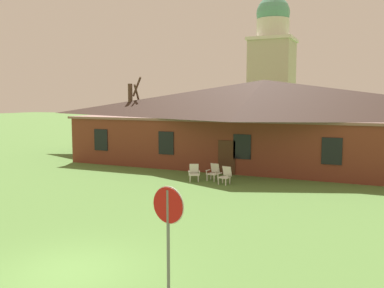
{
  "coord_description": "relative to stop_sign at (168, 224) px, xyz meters",
  "views": [
    {
      "loc": [
        7.45,
        -8.5,
        4.66
      ],
      "look_at": [
        -0.49,
        9.26,
        2.53
      ],
      "focal_mm": 39.11,
      "sensor_mm": 36.0,
      "label": 1
    }
  ],
  "objects": [
    {
      "name": "ground_plane",
      "position": [
        -3.52,
        0.94,
        -2.03
      ],
      "size": [
        200.0,
        200.0,
        0.0
      ],
      "primitive_type": "plane",
      "color": "#517A38"
    },
    {
      "name": "brick_building",
      "position": [
        -3.52,
        21.52,
        1.0
      ],
      "size": [
        26.84,
        10.4,
        5.96
      ],
      "color": "brown",
      "rests_on": "ground"
    },
    {
      "name": "dome_tower",
      "position": [
        -7.88,
        42.08,
        5.84
      ],
      "size": [
        5.18,
        5.18,
        17.39
      ],
      "color": "#BCB29E",
      "rests_on": "ground"
    },
    {
      "name": "stop_sign",
      "position": [
        0.0,
        0.0,
        0.0
      ],
      "size": [
        0.79,
        0.19,
        2.85
      ],
      "color": "slate",
      "rests_on": "ground"
    },
    {
      "name": "lawn_chair_by_porch",
      "position": [
        -5.49,
        13.78,
        -1.53
      ],
      "size": [
        0.8,
        0.84,
        0.96
      ],
      "color": "white",
      "rests_on": "ground"
    },
    {
      "name": "lawn_chair_near_door",
      "position": [
        -4.54,
        14.39,
        -1.53
      ],
      "size": [
        0.7,
        0.73,
        0.96
      ],
      "color": "silver",
      "rests_on": "ground"
    },
    {
      "name": "lawn_chair_left_end",
      "position": [
        -3.57,
        13.68,
        -1.53
      ],
      "size": [
        0.72,
        0.76,
        0.96
      ],
      "color": "silver",
      "rests_on": "ground"
    },
    {
      "name": "bare_tree_beside_building",
      "position": [
        -14.54,
        21.56,
        1.18
      ],
      "size": [
        2.14,
        1.68,
        6.4
      ],
      "color": "brown",
      "rests_on": "ground"
    }
  ]
}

